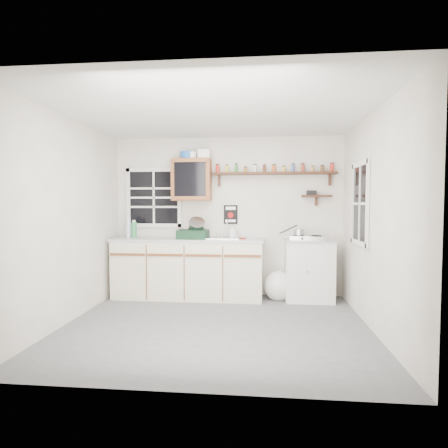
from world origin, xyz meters
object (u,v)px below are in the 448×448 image
Objects in this scene: right_cabinet at (309,270)px; hotplate at (307,238)px; main_cabinet at (188,268)px; spice_shelf at (274,173)px; upper_cabinet at (192,180)px; dish_rack at (194,232)px.

hotplate is (-0.03, -0.02, 0.49)m from right_cabinet.
right_cabinet is at bearing 0.79° from main_cabinet.
spice_shelf is at bearing 160.24° from right_cabinet.
upper_cabinet is 1.39× the size of dish_rack.
main_cabinet is 1.87m from hotplate.
hotplate reaches higher than main_cabinet.
dish_rack is 0.86× the size of hotplate.
hotplate is at bearing -22.75° from spice_shelf.
spice_shelf is 3.53× the size of hotplate.
upper_cabinet is (0.03, 0.14, 1.36)m from main_cabinet.
main_cabinet is at bearing -170.79° from spice_shelf.
upper_cabinet is 0.34× the size of spice_shelf.
spice_shelf is at bearing 164.21° from hotplate.
spice_shelf is at bearing 3.10° from upper_cabinet.
upper_cabinet is at bearing 76.32° from main_cabinet.
hotplate is (1.81, 0.01, 0.48)m from main_cabinet.
dish_rack is at bearing -170.84° from hotplate.
spice_shelf reaches higher than dish_rack.
spice_shelf is at bearing 9.21° from main_cabinet.
dish_rack is (0.11, -0.06, 0.57)m from main_cabinet.
spice_shelf reaches higher than right_cabinet.
upper_cabinet reaches higher than hotplate.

